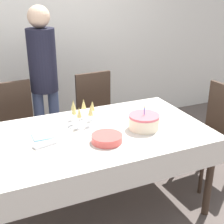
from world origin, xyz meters
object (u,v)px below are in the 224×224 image
at_px(dining_chair_far_left, 16,127).
at_px(birthday_cake, 144,122).
at_px(person_standing, 43,72).
at_px(champagne_tray, 82,113).
at_px(plate_stack_main, 107,138).
at_px(dining_chair_right_end, 213,130).
at_px(dining_chair_far_right, 98,114).

distance_m(dining_chair_far_left, birthday_cake, 1.32).
relative_size(birthday_cake, person_standing, 0.15).
bearing_deg(person_standing, champagne_tray, -80.36).
bearing_deg(plate_stack_main, dining_chair_far_left, 117.69).
relative_size(dining_chair_far_left, plate_stack_main, 4.11).
bearing_deg(person_standing, birthday_cake, -63.40).
relative_size(dining_chair_far_left, dining_chair_right_end, 1.00).
bearing_deg(birthday_cake, champagne_tray, 143.52).
distance_m(champagne_tray, person_standing, 0.82).
distance_m(dining_chair_right_end, person_standing, 1.77).
distance_m(dining_chair_far_right, birthday_cake, 0.96).
distance_m(birthday_cake, champagne_tray, 0.52).
relative_size(birthday_cake, plate_stack_main, 1.07).
xyz_separation_m(dining_chair_far_right, dining_chair_right_end, (0.86, -0.83, 0.00)).
distance_m(dining_chair_far_right, person_standing, 0.72).
relative_size(dining_chair_right_end, champagne_tray, 3.33).
bearing_deg(birthday_cake, dining_chair_far_right, 92.39).
bearing_deg(champagne_tray, plate_stack_main, -82.40).
bearing_deg(dining_chair_right_end, champagne_tray, 170.26).
distance_m(champagne_tray, plate_stack_main, 0.41).
bearing_deg(dining_chair_far_left, birthday_cake, -45.81).
height_order(champagne_tray, plate_stack_main, champagne_tray).
bearing_deg(birthday_cake, person_standing, 116.60).
bearing_deg(dining_chair_right_end, plate_stack_main, -170.92).
height_order(birthday_cake, plate_stack_main, birthday_cake).
xyz_separation_m(dining_chair_right_end, birthday_cake, (-0.83, -0.10, 0.27)).
distance_m(plate_stack_main, person_standing, 1.23).
relative_size(dining_chair_far_left, person_standing, 0.58).
relative_size(champagne_tray, person_standing, 0.17).
bearing_deg(dining_chair_far_left, dining_chair_right_end, -25.68).
bearing_deg(dining_chair_far_right, person_standing, 160.80).
xyz_separation_m(dining_chair_right_end, person_standing, (-1.38, 1.01, 0.47)).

